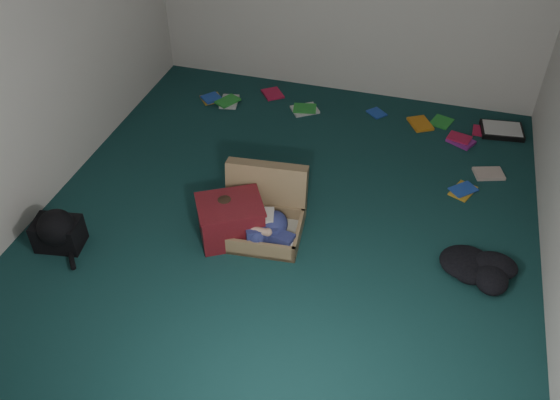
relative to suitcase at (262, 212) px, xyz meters
The scene contains 10 objects.
floor 0.24m from the suitcase, 32.63° to the left, with size 4.50×4.50×0.00m, color #153B3B.
wall_front 2.44m from the suitcase, 85.71° to the right, with size 4.50×4.50×0.00m, color silver.
wall_left 2.17m from the suitcase, behind, with size 4.50×4.50×0.00m, color silver.
suitcase is the anchor object (origin of this frame).
person 0.18m from the suitcase, 99.90° to the right, with size 0.72×0.34×0.30m.
maroon_bin 0.27m from the suitcase, 137.15° to the right, with size 0.63×0.59×0.34m.
backpack 1.59m from the suitcase, 155.78° to the right, with size 0.44×0.35×0.26m, color black, non-canonical shape.
clothing_pile 1.71m from the suitcase, ahead, with size 0.41×0.34×0.13m, color black, non-canonical shape.
paper_tray 2.70m from the suitcase, 46.43° to the left, with size 0.43×0.35×0.06m.
book_scatter 1.82m from the suitcase, 70.32° to the left, with size 3.08×1.38×0.02m.
Camera 1 is at (0.96, -3.47, 3.27)m, focal length 38.00 mm.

